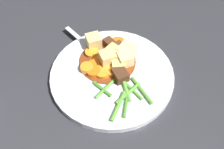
{
  "coord_description": "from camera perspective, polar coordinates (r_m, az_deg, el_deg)",
  "views": [
    {
      "loc": [
        -0.44,
        -0.02,
        0.57
      ],
      "look_at": [
        0.0,
        0.0,
        0.01
      ],
      "focal_mm": 52.99,
      "sensor_mm": 36.0,
      "label": 1
    }
  ],
  "objects": [
    {
      "name": "ground_plane",
      "position": [
        0.72,
        0.0,
        -0.68
      ],
      "size": [
        3.0,
        3.0,
        0.0
      ],
      "primitive_type": "plane",
      "color": "#2D2D33"
    },
    {
      "name": "dinner_plate",
      "position": [
        0.71,
        0.0,
        -0.34
      ],
      "size": [
        0.27,
        0.27,
        0.01
      ],
      "primitive_type": "cylinder",
      "color": "white",
      "rests_on": "ground_plane"
    },
    {
      "name": "stew_sauce",
      "position": [
        0.73,
        -0.77,
        2.28
      ],
      "size": [
        0.13,
        0.13,
        0.0
      ],
      "primitive_type": "cylinder",
      "color": "brown",
      "rests_on": "dinner_plate"
    },
    {
      "name": "carrot_slice_0",
      "position": [
        0.71,
        -4.37,
        1.08
      ],
      "size": [
        0.03,
        0.03,
        0.01
      ],
      "primitive_type": "cylinder",
      "rotation": [
        0.0,
        0.0,
        4.94
      ],
      "color": "orange",
      "rests_on": "dinner_plate"
    },
    {
      "name": "carrot_slice_1",
      "position": [
        0.76,
        0.99,
        5.33
      ],
      "size": [
        0.04,
        0.04,
        0.01
      ],
      "primitive_type": "cylinder",
      "rotation": [
        0.0,
        0.0,
        4.31
      ],
      "color": "orange",
      "rests_on": "dinner_plate"
    },
    {
      "name": "carrot_slice_2",
      "position": [
        0.74,
        -3.54,
        3.75
      ],
      "size": [
        0.03,
        0.03,
        0.01
      ],
      "primitive_type": "cylinder",
      "rotation": [
        0.0,
        0.0,
        3.17
      ],
      "color": "orange",
      "rests_on": "dinner_plate"
    },
    {
      "name": "carrot_slice_3",
      "position": [
        0.71,
        0.16,
        0.75
      ],
      "size": [
        0.04,
        0.04,
        0.01
      ],
      "primitive_type": "cylinder",
      "rotation": [
        0.0,
        0.0,
        1.64
      ],
      "color": "orange",
      "rests_on": "dinner_plate"
    },
    {
      "name": "carrot_slice_4",
      "position": [
        0.73,
        -1.95,
        2.61
      ],
      "size": [
        0.05,
        0.05,
        0.01
      ],
      "primitive_type": "cylinder",
      "rotation": [
        0.0,
        0.0,
        1.0
      ],
      "color": "orange",
      "rests_on": "dinner_plate"
    },
    {
      "name": "carrot_slice_5",
      "position": [
        0.7,
        -1.66,
        0.2
      ],
      "size": [
        0.03,
        0.03,
        0.01
      ],
      "primitive_type": "cylinder",
      "rotation": [
        0.0,
        0.0,
        1.59
      ],
      "color": "orange",
      "rests_on": "dinner_plate"
    },
    {
      "name": "carrot_slice_6",
      "position": [
        0.7,
        -3.22,
        0.17
      ],
      "size": [
        0.03,
        0.03,
        0.01
      ],
      "primitive_type": "cylinder",
      "rotation": [
        0.0,
        0.0,
        3.35
      ],
      "color": "orange",
      "rests_on": "dinner_plate"
    },
    {
      "name": "carrot_slice_7",
      "position": [
        0.72,
        -3.11,
        1.59
      ],
      "size": [
        0.04,
        0.04,
        0.01
      ],
      "primitive_type": "cylinder",
      "rotation": [
        0.0,
        0.0,
        2.64
      ],
      "color": "orange",
      "rests_on": "dinner_plate"
    },
    {
      "name": "potato_chunk_0",
      "position": [
        0.73,
        2.57,
        3.97
      ],
      "size": [
        0.05,
        0.05,
        0.03
      ],
      "primitive_type": "cube",
      "rotation": [
        0.0,
        0.0,
        1.02
      ],
      "color": "#EAD68C",
      "rests_on": "dinner_plate"
    },
    {
      "name": "potato_chunk_1",
      "position": [
        0.71,
        1.1,
        1.6
      ],
      "size": [
        0.03,
        0.03,
        0.02
      ],
      "primitive_type": "cube",
      "rotation": [
        0.0,
        0.0,
        0.15
      ],
      "color": "#DBBC6B",
      "rests_on": "dinner_plate"
    },
    {
      "name": "potato_chunk_2",
      "position": [
        0.75,
        -3.2,
        5.7
      ],
      "size": [
        0.04,
        0.04,
        0.03
      ],
      "primitive_type": "cube",
      "rotation": [
        0.0,
        0.0,
        0.4
      ],
      "color": "#E5CC7A",
      "rests_on": "dinner_plate"
    },
    {
      "name": "potato_chunk_3",
      "position": [
        0.71,
        -0.78,
        2.78
      ],
      "size": [
        0.04,
        0.04,
        0.03
      ],
      "primitive_type": "cube",
      "rotation": [
        0.0,
        0.0,
        3.6
      ],
      "color": "#E5CC7A",
      "rests_on": "dinner_plate"
    },
    {
      "name": "potato_chunk_4",
      "position": [
        0.73,
        0.03,
        4.02
      ],
      "size": [
        0.04,
        0.04,
        0.03
      ],
      "primitive_type": "cube",
      "rotation": [
        0.0,
        0.0,
        4.04
      ],
      "color": "#DBBC6B",
      "rests_on": "dinner_plate"
    },
    {
      "name": "potato_chunk_5",
      "position": [
        0.72,
        2.3,
        2.65
      ],
      "size": [
        0.04,
        0.04,
        0.03
      ],
      "primitive_type": "cube",
      "rotation": [
        0.0,
        0.0,
        1.96
      ],
      "color": "#EAD68C",
      "rests_on": "dinner_plate"
    },
    {
      "name": "meat_chunk_0",
      "position": [
        0.69,
        1.42,
        -0.04
      ],
      "size": [
        0.04,
        0.04,
        0.02
      ],
      "primitive_type": "cube",
      "rotation": [
        0.0,
        0.0,
        2.08
      ],
      "color": "#4C2B19",
      "rests_on": "dinner_plate"
    },
    {
      "name": "meat_chunk_1",
      "position": [
        0.76,
        -0.55,
        5.44
      ],
      "size": [
        0.03,
        0.03,
        0.02
      ],
      "primitive_type": "cube",
      "rotation": [
        0.0,
        0.0,
        5.42
      ],
      "color": "#4C2B19",
      "rests_on": "dinner_plate"
    },
    {
      "name": "meat_chunk_2",
      "position": [
        0.74,
        1.12,
        4.34
      ],
      "size": [
        0.04,
        0.04,
        0.02
      ],
      "primitive_type": "cube",
      "rotation": [
        0.0,
        0.0,
        3.77
      ],
      "color": "#56331E",
      "rests_on": "dinner_plate"
    },
    {
      "name": "green_bean_0",
      "position": [
        0.68,
        -1.71,
        -2.49
      ],
      "size": [
        0.04,
        0.04,
        0.01
      ],
      "primitive_type": "cylinder",
      "rotation": [
        0.0,
        1.57,
        4.0
      ],
      "color": "#4C8E33",
      "rests_on": "dinner_plate"
    },
    {
      "name": "green_bean_1",
      "position": [
        0.66,
        2.38,
        -5.36
      ],
      "size": [
        0.06,
        0.01,
        0.01
      ],
      "primitive_type": "cylinder",
      "rotation": [
        0.0,
        1.57,
        3.05
      ],
      "color": "#4C8E33",
      "rests_on": "dinner_plate"
    },
    {
      "name": "green_bean_2",
      "position": [
        0.69,
        2.26,
        -2.05
      ],
      "size": [
        0.08,
        0.03,
        0.01
      ],
      "primitive_type": "cylinder",
      "rotation": [
        0.0,
        1.57,
        3.43
      ],
      "color": "#66AD42",
      "rests_on": "dinner_plate"
    },
    {
      "name": "green_bean_3",
      "position": [
        0.66,
        1.06,
        -5.44
      ],
      "size": [
        0.07,
        0.03,
        0.01
      ],
      "primitive_type": "cylinder",
      "rotation": [
        0.0,
        1.57,
        2.82
      ],
      "color": "#599E38",
      "rests_on": "dinner_plate"
    },
    {
      "name": "green_bean_4",
      "position": [
        0.68,
        -1.08,
        -2.36
      ],
      "size": [
        0.06,
        0.04,
        0.01
      ],
      "primitive_type": "cylinder",
      "rotation": [
        0.0,
        1.57,
        2.5
      ],
      "color": "#599E38",
      "rests_on": "dinner_plate"
    },
    {
      "name": "green_bean_5",
      "position": [
        0.68,
        5.15,
        -2.73
      ],
      "size": [
        0.07,
        0.05,
        0.01
      ],
      "primitive_type": "cylinder",
      "rotation": [
        0.0,
        1.57,
        3.72
      ],
      "color": "#599E38",
      "rests_on": "dinner_plate"
    },
    {
      "name": "green_bean_6",
      "position": [
        0.68,
        2.75,
        -3.25
      ],
      "size": [
        0.06,
        0.05,
        0.01
      ],
      "primitive_type": "cylinder",
      "rotation": [
        0.0,
        1.57,
        2.42
      ],
      "color": "#599E38",
      "rests_on": "dinner_plate"
    },
    {
      "name": "green_bean_7",
      "position": [
        0.68,
        3.52,
        -2.63
      ],
      "size": [
        0.05,
        0.04,
        0.01
      ],
      "primitive_type": "cylinder",
      "rotation": [
        0.0,
        1.57,
        3.86
      ],
      "color": "#599E38",
      "rests_on": "dinner_plate"
    },
    {
      "name": "fork",
      "position": [
        0.76,
        -3.56,
        4.41
      ],
      "size": [
        0.13,
        0.14,
        0.0
      ],
      "color": "silver",
      "rests_on": "dinner_plate"
    }
  ]
}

